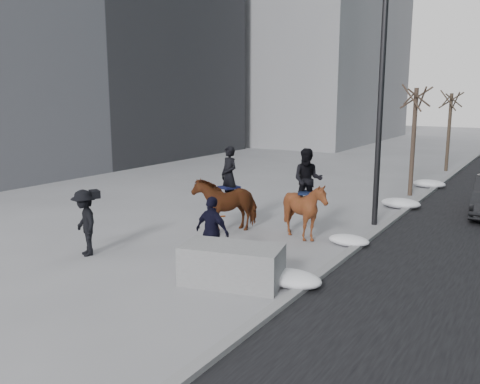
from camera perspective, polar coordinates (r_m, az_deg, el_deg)
The scene contains 11 objects.
ground at distance 13.58m, azimuth -2.68°, elevation -7.05°, with size 120.00×120.00×0.00m, color gray.
curb at distance 21.49m, azimuth 19.51°, elevation -0.78°, with size 0.25×90.00×0.12m, color gray.
planter at distance 11.44m, azimuth -0.92°, elevation -8.18°, with size 2.22×1.11×0.89m, color gray.
tree_near at distance 22.19m, azimuth 18.91°, elevation 5.90°, with size 1.20×1.20×4.94m, color #35261F, non-canonical shape.
tree_far at distance 30.19m, azimuth 22.42°, elevation 6.63°, with size 1.20×1.20×4.71m, color #352A1F, non-canonical shape.
mounted_left at distance 15.72m, azimuth -1.49°, elevation -0.87°, with size 1.62×2.23×2.62m.
mounted_right at distance 14.84m, azimuth 7.35°, elevation -1.30°, with size 1.85×1.95×2.66m.
feeder at distance 12.47m, azimuth -3.12°, elevation -4.48°, with size 1.08×0.92×1.75m.
camera_crew at distance 13.92m, azimuth -17.01°, elevation -3.29°, with size 1.31×1.11×1.75m.
lamppost at distance 16.61m, azimuth 15.59°, elevation 13.32°, with size 0.25×1.36×9.09m.
snow_piles at distance 18.17m, azimuth 16.19°, elevation -2.28°, with size 1.44×15.08×0.37m.
Camera 1 is at (7.32, -10.65, 4.19)m, focal length 38.00 mm.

